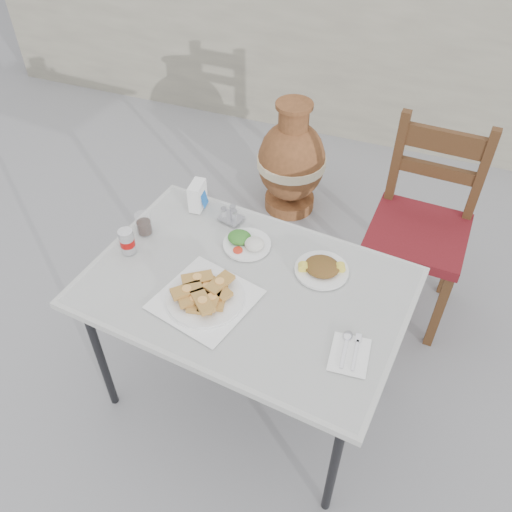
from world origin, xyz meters
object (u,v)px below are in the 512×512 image
at_px(salad_chopped_plate, 322,268).
at_px(condiment_caddy, 231,216).
at_px(soda_can, 127,241).
at_px(chair, 421,226).
at_px(pide_plate, 205,294).
at_px(terracotta_urn, 291,162).
at_px(cafe_table, 246,293).
at_px(salad_rice_plate, 246,242).
at_px(napkin_holder, 198,196).
at_px(cola_glass, 144,225).

distance_m(salad_chopped_plate, condiment_caddy, 0.48).
height_order(salad_chopped_plate, soda_can, soda_can).
bearing_deg(salad_chopped_plate, chair, 63.99).
xyz_separation_m(pide_plate, terracotta_urn, (-0.14, 1.54, -0.43)).
height_order(condiment_caddy, terracotta_urn, condiment_caddy).
distance_m(cafe_table, chair, 1.04).
relative_size(salad_rice_plate, terracotta_urn, 0.27).
bearing_deg(salad_rice_plate, pide_plate, -95.86).
bearing_deg(napkin_holder, salad_rice_plate, -33.11).
distance_m(soda_can, napkin_holder, 0.39).
bearing_deg(cafe_table, salad_rice_plate, 110.76).
distance_m(salad_rice_plate, condiment_caddy, 0.18).
relative_size(soda_can, cola_glass, 1.14).
xyz_separation_m(cafe_table, condiment_caddy, (-0.20, 0.34, 0.08)).
relative_size(salad_chopped_plate, chair, 0.21).
distance_m(soda_can, chair, 1.41).
distance_m(cafe_table, soda_can, 0.53).
height_order(salad_rice_plate, napkin_holder, napkin_holder).
xyz_separation_m(salad_chopped_plate, napkin_holder, (-0.63, 0.20, 0.04)).
relative_size(salad_rice_plate, soda_can, 1.84).
bearing_deg(pide_plate, cola_glass, 147.22).
bearing_deg(salad_rice_plate, cola_glass, -169.96).
bearing_deg(pide_plate, napkin_holder, 117.78).
relative_size(cafe_table, terracotta_urn, 1.74).
bearing_deg(terracotta_urn, chair, -33.86).
bearing_deg(soda_can, cafe_table, -0.31).
bearing_deg(terracotta_urn, cola_glass, -101.22).
height_order(pide_plate, soda_can, soda_can).
distance_m(salad_rice_plate, napkin_holder, 0.34).
xyz_separation_m(cafe_table, chair, (0.58, 0.85, -0.16)).
height_order(pide_plate, salad_chopped_plate, pide_plate).
xyz_separation_m(napkin_holder, condiment_caddy, (0.17, -0.03, -0.04)).
bearing_deg(terracotta_urn, condiment_caddy, -87.03).
xyz_separation_m(salad_rice_plate, condiment_caddy, (-0.12, 0.13, 0.01)).
xyz_separation_m(salad_chopped_plate, cola_glass, (-0.77, -0.04, 0.02)).
bearing_deg(napkin_holder, chair, 22.14).
distance_m(salad_chopped_plate, cola_glass, 0.77).
bearing_deg(salad_rice_plate, salad_chopped_plate, -6.07).
relative_size(napkin_holder, terracotta_urn, 0.17).
bearing_deg(salad_chopped_plate, napkin_holder, 162.65).
relative_size(salad_chopped_plate, cola_glass, 2.25).
height_order(cola_glass, napkin_holder, napkin_holder).
distance_m(condiment_caddy, terracotta_urn, 1.16).
bearing_deg(salad_rice_plate, napkin_holder, 151.42).
xyz_separation_m(salad_chopped_plate, soda_can, (-0.77, -0.17, 0.04)).
bearing_deg(cafe_table, napkin_holder, 135.42).
distance_m(salad_chopped_plate, terracotta_urn, 1.41).
bearing_deg(condiment_caddy, cola_glass, -146.65).
xyz_separation_m(cola_glass, condiment_caddy, (0.31, 0.20, -0.02)).
bearing_deg(napkin_holder, cola_glass, -124.86).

